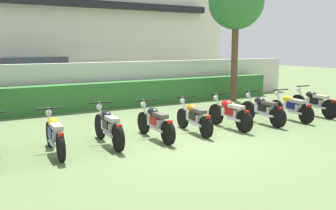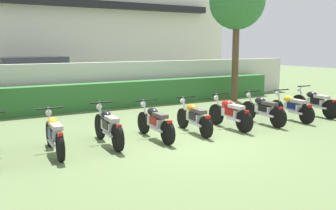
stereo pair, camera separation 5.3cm
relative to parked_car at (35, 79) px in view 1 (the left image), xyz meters
name	(u,v)px [view 1 (the left image)]	position (x,y,z in m)	size (l,w,h in m)	color
ground	(191,143)	(1.83, -9.32, -0.94)	(60.00, 60.00, 0.00)	#607547
building	(45,12)	(1.83, 5.72, 3.31)	(20.83, 6.50, 8.49)	silver
compound_wall	(98,84)	(1.83, -2.72, -0.08)	(19.79, 0.30, 1.70)	silver
hedge_row	(104,95)	(1.83, -3.42, -0.45)	(15.83, 0.70, 0.98)	#337033
parked_car	(35,79)	(0.00, 0.00, 0.00)	(4.63, 2.36, 1.89)	#9EA3A8
tree_far_side	(236,3)	(7.33, -4.44, 3.18)	(2.32, 2.32, 5.33)	brown
motorcycle_in_row_2	(55,134)	(-1.26, -8.58, -0.49)	(0.60, 1.88, 0.95)	black
motorcycle_in_row_3	(108,126)	(0.02, -8.49, -0.48)	(0.60, 1.95, 0.98)	black
motorcycle_in_row_4	(155,122)	(1.24, -8.56, -0.49)	(0.60, 1.93, 0.95)	black
motorcycle_in_row_5	(194,117)	(2.47, -8.51, -0.50)	(0.60, 1.86, 0.94)	black
motorcycle_in_row_6	(230,113)	(3.66, -8.57, -0.48)	(0.60, 1.86, 0.97)	black
motorcycle_in_row_7	(263,109)	(4.94, -8.57, -0.49)	(0.60, 1.90, 0.96)	black
motorcycle_in_row_8	(291,106)	(6.14, -8.62, -0.50)	(0.60, 1.87, 0.94)	black
motorcycle_in_row_9	(314,102)	(7.40, -8.49, -0.48)	(0.60, 1.99, 0.98)	black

